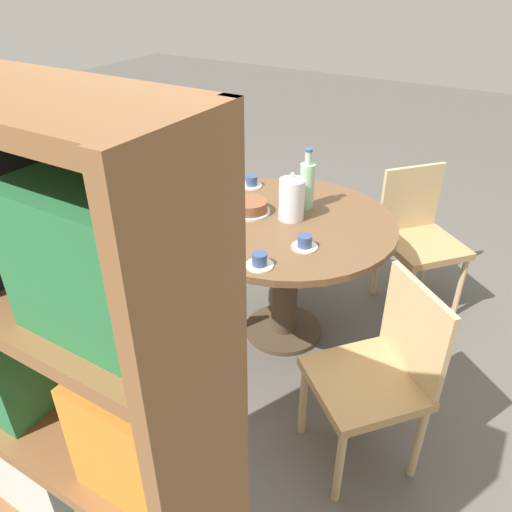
{
  "coord_description": "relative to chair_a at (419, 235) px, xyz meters",
  "views": [
    {
      "loc": [
        -1.05,
        2.06,
        1.93
      ],
      "look_at": [
        0.0,
        0.31,
        0.69
      ],
      "focal_mm": 35.0,
      "sensor_mm": 36.0,
      "label": 1
    }
  ],
  "objects": [
    {
      "name": "cup_a",
      "position": [
        0.92,
        0.43,
        0.3
      ],
      "size": [
        0.12,
        0.12,
        0.06
      ],
      "color": "silver",
      "rests_on": "dining_table"
    },
    {
      "name": "ground_plane",
      "position": [
        0.53,
        0.71,
        -0.47
      ],
      "size": [
        14.0,
        14.0,
        0.0
      ],
      "primitive_type": "plane",
      "color": "#56514C"
    },
    {
      "name": "chair_c",
      "position": [
        1.18,
        1.31,
        0.0
      ],
      "size": [
        0.59,
        0.59,
        0.86
      ],
      "rotation": [
        0.0,
        0.0,
        6.96
      ],
      "color": "tan",
      "rests_on": "ground_plane"
    },
    {
      "name": "cake_main",
      "position": [
        0.75,
        0.73,
        0.31
      ],
      "size": [
        0.22,
        0.22,
        0.07
      ],
      "color": "silver",
      "rests_on": "dining_table"
    },
    {
      "name": "coffee_pot",
      "position": [
        0.53,
        0.68,
        0.39
      ],
      "size": [
        0.13,
        0.13,
        0.25
      ],
      "color": "silver",
      "rests_on": "dining_table"
    },
    {
      "name": "chair_b",
      "position": [
        1.1,
        0.03,
        0.0
      ],
      "size": [
        0.59,
        0.59,
        0.86
      ],
      "rotation": [
        0.0,
        0.0,
        5.35
      ],
      "color": "tan",
      "rests_on": "ground_plane"
    },
    {
      "name": "cup_b",
      "position": [
        0.33,
        0.92,
        0.3
      ],
      "size": [
        0.12,
        0.12,
        0.06
      ],
      "color": "silver",
      "rests_on": "dining_table"
    },
    {
      "name": "cup_c",
      "position": [
        0.43,
        1.17,
        0.3
      ],
      "size": [
        0.12,
        0.12,
        0.06
      ],
      "color": "silver",
      "rests_on": "dining_table"
    },
    {
      "name": "water_bottle",
      "position": [
        0.52,
        0.52,
        0.41
      ],
      "size": [
        0.08,
        0.08,
        0.33
      ],
      "color": "#99C6A3",
      "rests_on": "dining_table"
    },
    {
      "name": "dining_table",
      "position": [
        0.53,
        0.71,
        0.12
      ],
      "size": [
        1.14,
        1.14,
        0.74
      ],
      "color": "#473828",
      "rests_on": "ground_plane"
    },
    {
      "name": "bookshelf",
      "position": [
        0.31,
        2.26,
        0.39
      ],
      "size": [
        0.85,
        0.28,
        1.75
      ],
      "rotation": [
        0.0,
        0.0,
        3.14
      ],
      "color": "brown",
      "rests_on": "ground_plane"
    },
    {
      "name": "chair_d",
      "position": [
        -0.18,
        1.24,
        0.0
      ],
      "size": [
        0.59,
        0.59,
        0.86
      ],
      "rotation": [
        0.0,
        0.0,
        8.72
      ],
      "color": "tan",
      "rests_on": "ground_plane"
    },
    {
      "name": "chair_a",
      "position": [
        0.0,
        0.0,
        0.0
      ],
      "size": [
        0.59,
        0.59,
        0.86
      ],
      "rotation": [
        0.0,
        0.0,
        4.0
      ],
      "color": "tan",
      "rests_on": "ground_plane"
    }
  ]
}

